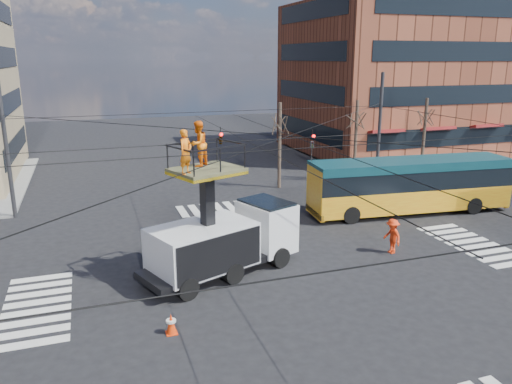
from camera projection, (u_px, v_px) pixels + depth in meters
The scene contains 13 objects.
ground at pixel (286, 271), 21.68m from camera, with size 120.00×120.00×0.00m, color black.
sidewalk_ne at pixel (407, 154), 47.42m from camera, with size 18.00×18.00×0.12m, color slate.
crosswalks at pixel (286, 271), 21.68m from camera, with size 22.40×22.40×0.02m, color silver, non-canonical shape.
building_ne at pixel (402, 78), 48.63m from camera, with size 20.06×16.06×14.00m.
overhead_network at pixel (282, 173), 20.91m from camera, with size 24.24×24.24×8.00m.
tree_a at pixel (280, 123), 34.37m from camera, with size 2.00×2.00×6.00m.
tree_b at pixel (357, 119), 36.24m from camera, with size 2.00×2.00×6.00m.
tree_c at pixel (426, 116), 38.12m from camera, with size 2.00×2.00×6.00m.
utility_truck at pixel (224, 226), 21.05m from camera, with size 7.36×4.65×6.55m.
city_bus at pixel (410, 184), 29.47m from camera, with size 12.23×3.75×3.20m.
traffic_cone at pixel (171, 324), 16.69m from camera, with size 0.36×0.36×0.72m, color #EE350A.
worker_ground at pixel (191, 261), 20.38m from camera, with size 1.09×0.45×1.85m, color #FF5F10.
flagger at pixel (392, 236), 23.47m from camera, with size 1.09×0.62×1.68m, color #FC360F.
Camera 1 is at (-7.73, -18.53, 8.98)m, focal length 35.00 mm.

